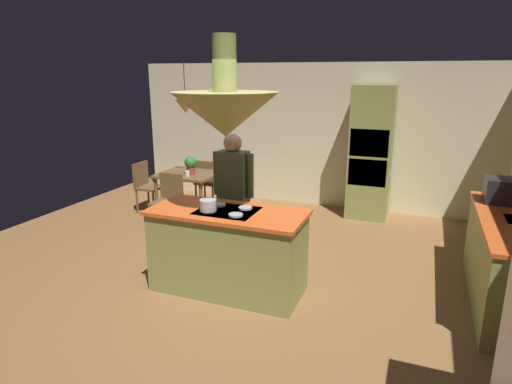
{
  "coord_description": "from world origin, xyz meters",
  "views": [
    {
      "loc": [
        1.91,
        -4.22,
        2.36
      ],
      "look_at": [
        0.1,
        0.4,
        1.0
      ],
      "focal_mm": 30.34,
      "sensor_mm": 36.0,
      "label": 1
    }
  ],
  "objects": [
    {
      "name": "kitchen_island",
      "position": [
        0.0,
        -0.2,
        0.47
      ],
      "size": [
        1.71,
        0.77,
        0.96
      ],
      "color": "#8C934C",
      "rests_on": "ground"
    },
    {
      "name": "chair_by_back_wall",
      "position": [
        -1.7,
        2.53,
        0.5
      ],
      "size": [
        0.4,
        0.4,
        0.87
      ],
      "rotation": [
        0.0,
        0.0,
        3.14
      ],
      "color": "brown",
      "rests_on": "ground"
    },
    {
      "name": "oven_tower",
      "position": [
        1.1,
        3.04,
        1.1
      ],
      "size": [
        0.66,
        0.62,
        2.19
      ],
      "color": "#8C934C",
      "rests_on": "ground"
    },
    {
      "name": "counter_run_right",
      "position": [
        2.84,
        0.6,
        0.48
      ],
      "size": [
        0.73,
        2.11,
        0.94
      ],
      "color": "#8C934C",
      "rests_on": "ground"
    },
    {
      "name": "dining_table",
      "position": [
        -1.7,
        1.9,
        0.64
      ],
      "size": [
        0.95,
        0.81,
        0.76
      ],
      "color": "brown",
      "rests_on": "ground"
    },
    {
      "name": "cooking_pot_on_cooktop",
      "position": [
        -0.16,
        -0.33,
        1.02
      ],
      "size": [
        0.18,
        0.18,
        0.12
      ],
      "primitive_type": "cylinder",
      "color": "#B2B2B7",
      "rests_on": "kitchen_island"
    },
    {
      "name": "potted_plant_on_table",
      "position": [
        -1.61,
        1.84,
        0.93
      ],
      "size": [
        0.2,
        0.2,
        0.3
      ],
      "color": "#99382D",
      "rests_on": "dining_table"
    },
    {
      "name": "microwave_on_counter",
      "position": [
        2.84,
        1.22,
        1.08
      ],
      "size": [
        0.46,
        0.36,
        0.28
      ],
      "primitive_type": "cube",
      "color": "#232326",
      "rests_on": "counter_run_right"
    },
    {
      "name": "chair_facing_island",
      "position": [
        -1.7,
        1.27,
        0.5
      ],
      "size": [
        0.4,
        0.4,
        0.87
      ],
      "color": "brown",
      "rests_on": "ground"
    },
    {
      "name": "ground",
      "position": [
        0.0,
        0.0,
        0.0
      ],
      "size": [
        8.16,
        8.16,
        0.0
      ],
      "primitive_type": "plane",
      "color": "olive"
    },
    {
      "name": "range_hood",
      "position": [
        0.0,
        -0.2,
        1.99
      ],
      "size": [
        1.1,
        1.1,
        1.0
      ],
      "color": "#8C934C"
    },
    {
      "name": "wall_back",
      "position": [
        0.0,
        3.45,
        1.27
      ],
      "size": [
        6.8,
        0.1,
        2.55
      ],
      "primitive_type": "cube",
      "color": "beige",
      "rests_on": "ground"
    },
    {
      "name": "pendant_light_over_table",
      "position": [
        -1.7,
        1.9,
        1.86
      ],
      "size": [
        0.32,
        0.32,
        0.82
      ],
      "color": "#E0B266"
    },
    {
      "name": "chair_at_corner",
      "position": [
        -2.55,
        1.9,
        0.5
      ],
      "size": [
        0.4,
        0.4,
        0.87
      ],
      "rotation": [
        0.0,
        0.0,
        1.57
      ],
      "color": "brown",
      "rests_on": "ground"
    },
    {
      "name": "cup_on_table",
      "position": [
        -1.6,
        1.7,
        0.81
      ],
      "size": [
        0.07,
        0.07,
        0.09
      ],
      "primitive_type": "cylinder",
      "color": "white",
      "rests_on": "dining_table"
    },
    {
      "name": "person_at_island",
      "position": [
        -0.22,
        0.46,
        0.96
      ],
      "size": [
        0.53,
        0.22,
        1.67
      ],
      "color": "tan",
      "rests_on": "ground"
    }
  ]
}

